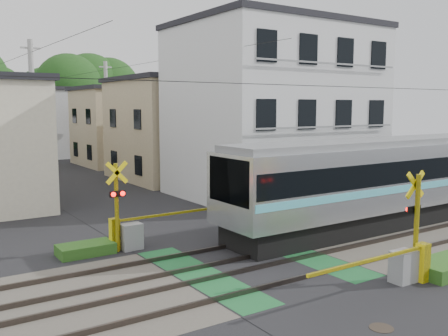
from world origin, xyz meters
TOP-DOWN VIEW (x-y plane):
  - ground at (0.00, 0.00)m, footprint 120.00×120.00m
  - track_bed at (0.00, 0.00)m, footprint 120.00×120.00m
  - crossing_signal_near at (2.59, -3.65)m, footprint 4.74×0.65m
  - crossing_signal_far at (-2.59, 3.65)m, footprint 4.74×0.65m
  - apartment_block at (8.50, 9.49)m, footprint 10.20×8.36m
  - houses_row at (0.25, 25.92)m, footprint 22.07×31.35m
  - catenary at (6.00, 0.03)m, footprint 60.00×5.04m
  - utility_poles at (-1.05, 23.01)m, footprint 7.90×42.00m
  - pedestrian at (0.14, 35.48)m, footprint 0.69×0.55m
  - manhole_cover at (-0.36, -5.19)m, footprint 0.54×0.54m
  - weed_patches at (1.76, -0.09)m, footprint 10.25×8.80m

SIDE VIEW (x-z plane):
  - ground at x=0.00m, z-range 0.00..0.00m
  - manhole_cover at x=-0.36m, z-range 0.00..0.02m
  - track_bed at x=0.00m, z-range -0.03..0.11m
  - weed_patches at x=1.76m, z-range -0.02..0.38m
  - crossing_signal_near at x=2.59m, z-range -0.83..2.25m
  - crossing_signal_far at x=-2.59m, z-range -0.83..2.25m
  - pedestrian at x=0.14m, z-range 0.00..1.65m
  - houses_row at x=0.25m, z-range -0.16..6.64m
  - catenary at x=6.00m, z-range 0.20..7.20m
  - utility_poles at x=-1.05m, z-range 0.08..8.08m
  - apartment_block at x=8.50m, z-range 0.01..9.31m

